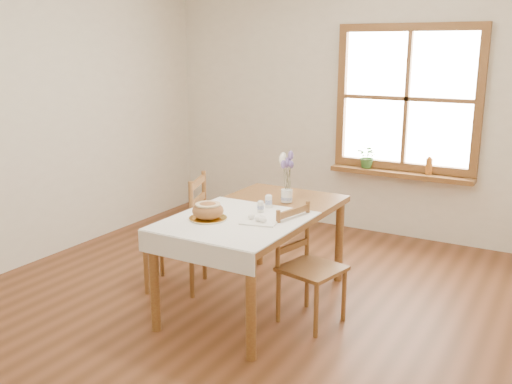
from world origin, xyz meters
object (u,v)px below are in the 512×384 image
(dining_table, at_px, (256,222))
(flower_vase, at_px, (287,197))
(bread_plate, at_px, (208,218))
(chair_left, at_px, (175,232))
(chair_right, at_px, (312,267))

(dining_table, distance_m, flower_vase, 0.37)
(flower_vase, bearing_deg, bread_plate, -110.65)
(dining_table, distance_m, chair_left, 0.76)
(chair_right, bearing_deg, flower_vase, 58.73)
(chair_right, xyz_separation_m, flower_vase, (-0.41, 0.39, 0.38))
(chair_left, relative_size, flower_vase, 9.52)
(dining_table, bearing_deg, flower_vase, 74.27)
(chair_right, height_order, flower_vase, flower_vase)
(chair_left, bearing_deg, dining_table, 74.22)
(dining_table, height_order, chair_left, chair_left)
(dining_table, xyz_separation_m, flower_vase, (0.09, 0.33, 0.14))
(dining_table, height_order, bread_plate, bread_plate)
(chair_left, xyz_separation_m, flower_vase, (0.83, 0.38, 0.32))
(chair_right, bearing_deg, dining_table, 94.92)
(dining_table, distance_m, bread_plate, 0.43)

